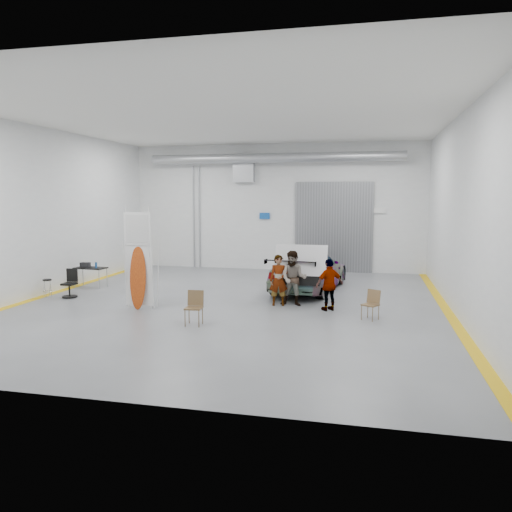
% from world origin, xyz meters
% --- Properties ---
extents(ground, '(16.00, 16.00, 0.00)m').
position_xyz_m(ground, '(0.00, 0.00, 0.00)').
color(ground, slate).
rests_on(ground, ground).
extents(room_shell, '(14.02, 16.18, 6.01)m').
position_xyz_m(room_shell, '(0.24, 2.22, 4.08)').
color(room_shell, silver).
rests_on(room_shell, ground).
extents(sedan_car, '(2.82, 5.40, 1.49)m').
position_xyz_m(sedan_car, '(2.22, 3.12, 0.75)').
color(sedan_car, silver).
rests_on(sedan_car, ground).
extents(person_a, '(0.67, 0.50, 1.67)m').
position_xyz_m(person_a, '(1.59, 0.20, 0.83)').
color(person_a, '#89684B').
rests_on(person_a, ground).
extents(person_b, '(0.89, 0.69, 1.81)m').
position_xyz_m(person_b, '(2.07, 0.25, 0.90)').
color(person_b, slate).
rests_on(person_b, ground).
extents(person_c, '(0.99, 0.87, 1.63)m').
position_xyz_m(person_c, '(3.26, -0.18, 0.81)').
color(person_c, brown).
rests_on(person_c, ground).
extents(surfboard_display, '(0.92, 0.27, 3.25)m').
position_xyz_m(surfboard_display, '(-2.62, -1.31, 1.32)').
color(surfboard_display, white).
rests_on(surfboard_display, ground).
extents(folding_chair_near, '(0.48, 0.50, 0.95)m').
position_xyz_m(folding_chair_near, '(-0.25, -2.80, 0.30)').
color(folding_chair_near, brown).
rests_on(folding_chair_near, ground).
extents(folding_chair_far, '(0.55, 0.60, 0.86)m').
position_xyz_m(folding_chair_far, '(4.51, -1.10, 0.27)').
color(folding_chair_far, brown).
rests_on(folding_chair_far, ground).
extents(shop_stool, '(0.32, 0.32, 0.63)m').
position_xyz_m(shop_stool, '(-6.64, -0.27, 0.31)').
color(shop_stool, black).
rests_on(shop_stool, ground).
extents(work_table, '(1.28, 0.72, 1.00)m').
position_xyz_m(work_table, '(-6.25, 1.84, 0.77)').
color(work_table, '#989AA0').
rests_on(work_table, ground).
extents(office_chair, '(0.52, 0.52, 0.98)m').
position_xyz_m(office_chair, '(-5.81, -0.13, 0.43)').
color(office_chair, black).
rests_on(office_chair, ground).
extents(trunk_lid, '(1.74, 1.06, 0.04)m').
position_xyz_m(trunk_lid, '(2.22, 0.80, 1.51)').
color(trunk_lid, silver).
rests_on(trunk_lid, sedan_car).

